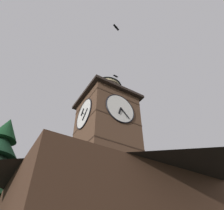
{
  "coord_description": "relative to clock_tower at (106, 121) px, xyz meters",
  "views": [
    {
      "loc": [
        7.31,
        11.37,
        1.68
      ],
      "look_at": [
        -0.32,
        -0.98,
        13.48
      ],
      "focal_mm": 32.66,
      "sensor_mm": 36.0,
      "label": 1
    }
  ],
  "objects": [
    {
      "name": "flying_bird_low",
      "position": [
        1.67,
        4.31,
        7.06
      ],
      "size": [
        0.72,
        0.4,
        0.14
      ],
      "color": "black"
    },
    {
      "name": "flying_bird_high",
      "position": [
        -2.24,
        -1.89,
        8.57
      ],
      "size": [
        0.64,
        0.3,
        0.16
      ],
      "color": "black"
    },
    {
      "name": "clock_tower",
      "position": [
        0.0,
        0.0,
        0.0
      ],
      "size": [
        4.86,
        4.86,
        9.16
      ],
      "color": "brown",
      "rests_on": "building_main"
    },
    {
      "name": "pine_tree_behind",
      "position": [
        -2.04,
        -4.78,
        -4.42
      ],
      "size": [
        6.04,
        6.04,
        16.94
      ],
      "color": "#473323",
      "rests_on": "ground_plane"
    }
  ]
}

